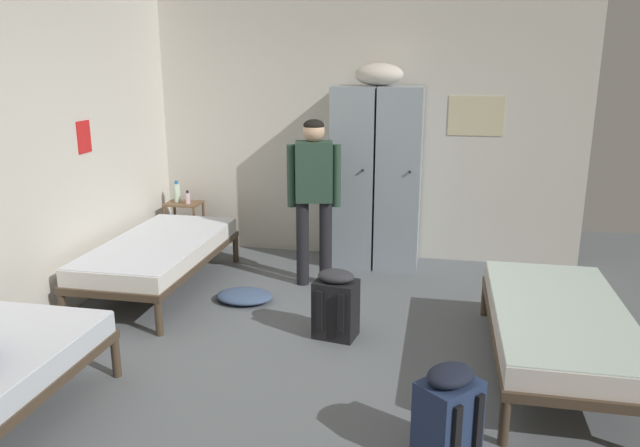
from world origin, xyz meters
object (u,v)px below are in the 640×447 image
object	(u,v)px
locker_bank	(377,174)
water_bottle	(177,192)
person_traveler	(314,187)
lotion_bottle	(188,198)
clothes_pile_denim	(245,296)
shelf_unit	(185,222)
bed_right	(559,322)
backpack_black	(336,305)
backpack_navy	(447,415)
bed_left_rear	(159,251)

from	to	relation	value
locker_bank	water_bottle	xyz separation A→B (m)	(-2.22, 0.00, -0.29)
person_traveler	lotion_bottle	bearing A→B (deg)	156.73
clothes_pile_denim	shelf_unit	bearing A→B (deg)	131.11
lotion_bottle	bed_right	bearing A→B (deg)	-29.86
lotion_bottle	person_traveler	bearing A→B (deg)	-23.27
person_traveler	lotion_bottle	distance (m)	1.73
water_bottle	backpack_black	xyz separation A→B (m)	(2.12, -1.82, -0.42)
shelf_unit	bed_right	size ratio (longest dim) A/B	0.30
lotion_bottle	backpack_navy	bearing A→B (deg)	-48.17
locker_bank	lotion_bottle	bearing A→B (deg)	-178.43
bed_right	backpack_black	size ratio (longest dim) A/B	3.45
person_traveler	locker_bank	bearing A→B (deg)	55.26
bed_left_rear	water_bottle	distance (m)	1.25
shelf_unit	lotion_bottle	distance (m)	0.30
bed_left_rear	backpack_black	bearing A→B (deg)	-20.04
bed_right	water_bottle	bearing A→B (deg)	150.45
backpack_black	backpack_navy	xyz separation A→B (m)	(0.84, -1.38, 0.00)
person_traveler	lotion_bottle	world-z (taller)	person_traveler
shelf_unit	clothes_pile_denim	xyz separation A→B (m)	(1.11, -1.27, -0.30)
water_bottle	clothes_pile_denim	world-z (taller)	water_bottle
water_bottle	backpack_black	bearing A→B (deg)	-40.72
person_traveler	water_bottle	size ratio (longest dim) A/B	6.64
lotion_bottle	water_bottle	bearing A→B (deg)	158.20
backpack_navy	clothes_pile_denim	world-z (taller)	backpack_navy
locker_bank	clothes_pile_denim	xyz separation A→B (m)	(-1.03, -1.29, -0.92)
person_traveler	clothes_pile_denim	world-z (taller)	person_traveler
person_traveler	clothes_pile_denim	size ratio (longest dim) A/B	3.09
bed_right	backpack_navy	xyz separation A→B (m)	(-0.74, -1.10, -0.12)
bed_right	locker_bank	bearing A→B (deg)	125.37
locker_bank	backpack_navy	xyz separation A→B (m)	(0.74, -3.19, -0.71)
lotion_bottle	backpack_navy	distance (m)	4.23
locker_bank	person_traveler	world-z (taller)	locker_bank
backpack_black	backpack_navy	bearing A→B (deg)	-58.53
locker_bank	person_traveler	xyz separation A→B (m)	(-0.50, -0.73, -0.01)
locker_bank	backpack_navy	distance (m)	3.36
person_traveler	clothes_pile_denim	distance (m)	1.19
lotion_bottle	backpack_black	size ratio (longest dim) A/B	0.27
bed_right	water_bottle	size ratio (longest dim) A/B	7.97
shelf_unit	bed_left_rear	size ratio (longest dim) A/B	0.30
person_traveler	backpack_navy	world-z (taller)	person_traveler
shelf_unit	person_traveler	size ratio (longest dim) A/B	0.36
locker_bank	backpack_black	bearing A→B (deg)	-93.10
bed_right	backpack_black	xyz separation A→B (m)	(-1.59, 0.28, -0.12)
clothes_pile_denim	water_bottle	bearing A→B (deg)	132.66
shelf_unit	backpack_black	bearing A→B (deg)	-41.50
shelf_unit	bed_left_rear	distance (m)	1.18
bed_right	lotion_bottle	size ratio (longest dim) A/B	12.85
bed_left_rear	backpack_black	world-z (taller)	backpack_black
water_bottle	clothes_pile_denim	xyz separation A→B (m)	(1.19, -1.29, -0.63)
bed_left_rear	backpack_navy	xyz separation A→B (m)	(2.63, -2.03, -0.12)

